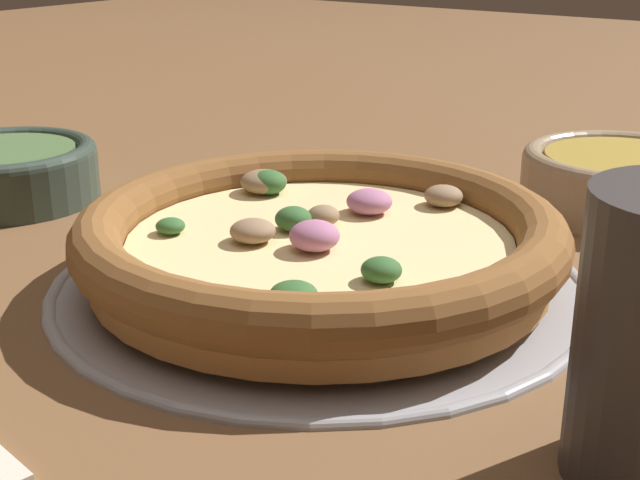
{
  "coord_description": "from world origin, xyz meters",
  "views": [
    {
      "loc": [
        -0.28,
        0.39,
        0.2
      ],
      "look_at": [
        0.0,
        0.0,
        0.03
      ],
      "focal_mm": 50.0,
      "sensor_mm": 36.0,
      "label": 1
    }
  ],
  "objects": [
    {
      "name": "pizza",
      "position": [
        0.0,
        -0.0,
        0.03
      ],
      "size": [
        0.28,
        0.28,
        0.04
      ],
      "color": "#BC7F42",
      "rests_on": "pizza_tray"
    },
    {
      "name": "pizza_tray",
      "position": [
        0.0,
        0.0,
        0.0
      ],
      "size": [
        0.31,
        0.31,
        0.01
      ],
      "color": "#9E9EA3",
      "rests_on": "ground_plane"
    },
    {
      "name": "ground_plane",
      "position": [
        0.0,
        0.0,
        0.0
      ],
      "size": [
        3.0,
        3.0,
        0.0
      ],
      "primitive_type": "plane",
      "color": "brown"
    },
    {
      "name": "bowl_far",
      "position": [
        0.29,
        -0.0,
        0.02
      ],
      "size": [
        0.13,
        0.13,
        0.04
      ],
      "color": "#334238",
      "rests_on": "ground_plane"
    },
    {
      "name": "bowl_near",
      "position": [
        -0.1,
        -0.24,
        0.02
      ],
      "size": [
        0.14,
        0.14,
        0.04
      ],
      "color": "#9E8466",
      "rests_on": "ground_plane"
    }
  ]
}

